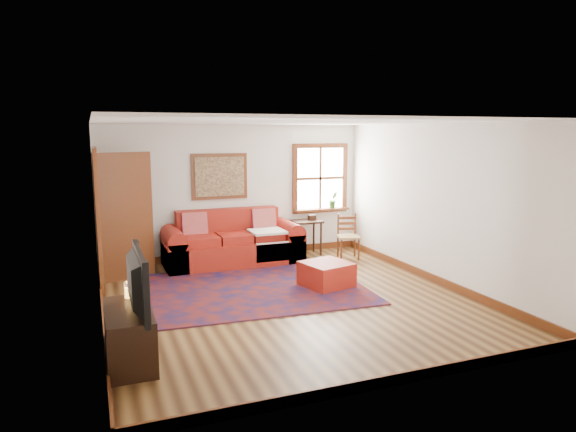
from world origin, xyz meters
name	(u,v)px	position (x,y,z in m)	size (l,w,h in m)	color
ground	(287,299)	(0.00, 0.00, 0.00)	(5.50, 5.50, 0.00)	#3E2410
room_envelope	(287,184)	(0.00, 0.02, 1.65)	(5.04, 5.54, 2.52)	silver
window	(322,185)	(1.78, 2.70, 1.31)	(1.18, 0.20, 1.38)	white
doorway	(115,216)	(-2.21, 1.78, 1.07)	(0.89, 1.08, 2.14)	black
framed_artwork	(220,176)	(-0.30, 2.71, 1.55)	(1.05, 0.07, 0.85)	#5F2D14
persian_rug	(256,288)	(-0.28, 0.61, 0.01)	(3.21, 2.57, 0.02)	#60160D
red_leather_sofa	(233,246)	(-0.19, 2.28, 0.32)	(2.45, 1.01, 0.96)	maroon
red_ottoman	(326,274)	(0.78, 0.35, 0.19)	(0.67, 0.67, 0.38)	maroon
side_table	(307,227)	(1.32, 2.39, 0.55)	(0.56, 0.42, 0.67)	black
ladder_back_chair	(348,235)	(1.94, 1.86, 0.45)	(0.47, 0.46, 0.84)	tan
media_cabinet	(129,336)	(-2.25, -1.31, 0.28)	(0.46, 1.03, 0.57)	black
television	(129,282)	(-2.23, -1.41, 0.89)	(1.11, 0.15, 0.64)	black
candle_hurricane	(130,290)	(-2.20, -0.92, 0.65)	(0.12, 0.12, 0.18)	silver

